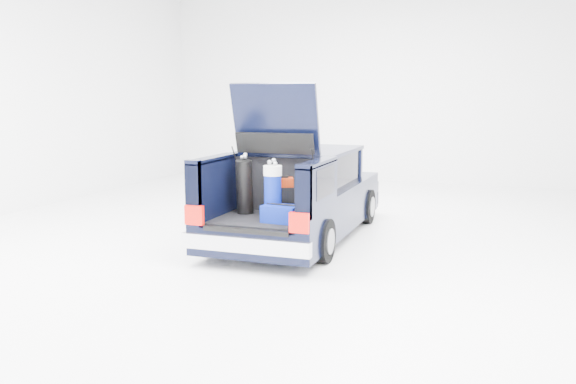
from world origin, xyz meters
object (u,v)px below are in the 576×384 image
at_px(black_golf_bag, 244,187).
at_px(blue_golf_bag, 273,192).
at_px(blue_duffel, 281,214).
at_px(red_suitcase, 280,198).
at_px(car, 300,196).

height_order(black_golf_bag, blue_golf_bag, black_golf_bag).
height_order(black_golf_bag, blue_duffel, black_golf_bag).
height_order(red_suitcase, blue_duffel, red_suitcase).
distance_m(red_suitcase, blue_duffel, 0.39).
bearing_deg(blue_duffel, black_golf_bag, 155.18).
distance_m(black_golf_bag, blue_duffel, 0.87).
distance_m(black_golf_bag, blue_golf_bag, 0.62).
bearing_deg(black_golf_bag, blue_duffel, -36.94).
bearing_deg(car, blue_golf_bag, -84.86).
bearing_deg(car, red_suitcase, -82.83).
xyz_separation_m(red_suitcase, black_golf_bag, (-0.58, 0.07, 0.12)).
xyz_separation_m(car, red_suitcase, (0.18, -1.44, 0.20)).
xyz_separation_m(car, blue_golf_bag, (0.15, -1.65, 0.31)).
relative_size(black_golf_bag, blue_duffel, 1.71).
distance_m(car, black_golf_bag, 1.46).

